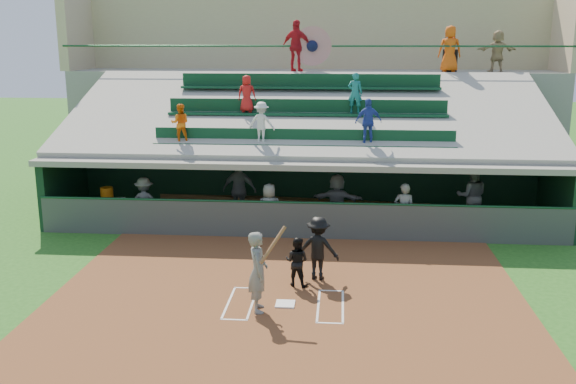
# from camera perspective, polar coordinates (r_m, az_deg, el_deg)

# --- Properties ---
(ground) EXTENTS (100.00, 100.00, 0.00)m
(ground) POSITION_cam_1_polar(r_m,az_deg,el_deg) (14.74, -0.25, -10.04)
(ground) COLOR #225818
(ground) RESTS_ON ground
(dirt_slab) EXTENTS (11.00, 9.00, 0.02)m
(dirt_slab) POSITION_cam_1_polar(r_m,az_deg,el_deg) (15.19, -0.08, -9.25)
(dirt_slab) COLOR brown
(dirt_slab) RESTS_ON ground
(home_plate) EXTENTS (0.43, 0.43, 0.03)m
(home_plate) POSITION_cam_1_polar(r_m,az_deg,el_deg) (14.72, -0.25, -9.91)
(home_plate) COLOR white
(home_plate) RESTS_ON dirt_slab
(batters_box_chalk) EXTENTS (2.65, 1.85, 0.01)m
(batters_box_chalk) POSITION_cam_1_polar(r_m,az_deg,el_deg) (14.73, -0.25, -9.95)
(batters_box_chalk) COLOR silver
(batters_box_chalk) RESTS_ON dirt_slab
(dugout_floor) EXTENTS (16.00, 3.50, 0.04)m
(dugout_floor) POSITION_cam_1_polar(r_m,az_deg,el_deg) (21.08, 1.37, -2.67)
(dugout_floor) COLOR gray
(dugout_floor) RESTS_ON ground
(concourse_slab) EXTENTS (20.00, 3.00, 4.60)m
(concourse_slab) POSITION_cam_1_polar(r_m,az_deg,el_deg) (27.22, 2.26, 5.91)
(concourse_slab) COLOR gray
(concourse_slab) RESTS_ON ground
(grandstand) EXTENTS (20.40, 10.40, 7.80)m
(grandstand) POSITION_cam_1_polar(r_m,az_deg,el_deg) (24.27, 1.92, 4.90)
(grandstand) COLOR #454945
(grandstand) RESTS_ON ground
(batter_at_plate) EXTENTS (0.90, 0.78, 1.95)m
(batter_at_plate) POSITION_cam_1_polar(r_m,az_deg,el_deg) (14.11, -2.67, -7.06)
(batter_at_plate) COLOR #60625D
(batter_at_plate) RESTS_ON dirt_slab
(catcher) EXTENTS (0.70, 0.61, 1.22)m
(catcher) POSITION_cam_1_polar(r_m,az_deg,el_deg) (15.59, 0.79, -6.20)
(catcher) COLOR black
(catcher) RESTS_ON dirt_slab
(home_umpire) EXTENTS (1.12, 0.77, 1.60)m
(home_umpire) POSITION_cam_1_polar(r_m,az_deg,el_deg) (15.98, 2.70, -5.00)
(home_umpire) COLOR black
(home_umpire) RESTS_ON dirt_slab
(dugout_bench) EXTENTS (14.21, 1.97, 0.43)m
(dugout_bench) POSITION_cam_1_polar(r_m,az_deg,el_deg) (22.22, 1.86, -1.20)
(dugout_bench) COLOR brown
(dugout_bench) RESTS_ON dugout_floor
(white_table) EXTENTS (0.96, 0.76, 0.78)m
(white_table) POSITION_cam_1_polar(r_m,az_deg,el_deg) (21.58, -15.53, -1.66)
(white_table) COLOR silver
(white_table) RESTS_ON dugout_floor
(water_cooler) EXTENTS (0.40, 0.40, 0.40)m
(water_cooler) POSITION_cam_1_polar(r_m,az_deg,el_deg) (21.46, -15.80, -0.13)
(water_cooler) COLOR #CE660C
(water_cooler) RESTS_ON white_table
(dugout_player_a) EXTENTS (1.10, 0.74, 1.59)m
(dugout_player_a) POSITION_cam_1_polar(r_m,az_deg,el_deg) (20.81, -12.64, -0.88)
(dugout_player_a) COLOR #575954
(dugout_player_a) RESTS_ON dugout_floor
(dugout_player_b) EXTENTS (1.23, 0.71, 1.98)m
(dugout_player_b) POSITION_cam_1_polar(r_m,az_deg,el_deg) (21.13, -4.32, 0.16)
(dugout_player_b) COLOR #575A55
(dugout_player_b) RESTS_ON dugout_floor
(dugout_player_c) EXTENTS (0.84, 0.60, 1.59)m
(dugout_player_c) POSITION_cam_1_polar(r_m,az_deg,el_deg) (19.47, -1.67, -1.54)
(dugout_player_c) COLOR #60635D
(dugout_player_c) RESTS_ON dugout_floor
(dugout_player_d) EXTENTS (1.65, 0.72, 1.72)m
(dugout_player_d) POSITION_cam_1_polar(r_m,az_deg,el_deg) (20.26, 4.37, -0.78)
(dugout_player_d) COLOR #61645E
(dugout_player_d) RESTS_ON dugout_floor
(dugout_player_e) EXTENTS (0.67, 0.50, 1.68)m
(dugout_player_e) POSITION_cam_1_polar(r_m,az_deg,el_deg) (19.46, 10.27, -1.63)
(dugout_player_e) COLOR #5E615B
(dugout_player_e) RESTS_ON dugout_floor
(dugout_player_f) EXTENTS (1.00, 0.80, 1.97)m
(dugout_player_f) POSITION_cam_1_polar(r_m,az_deg,el_deg) (21.10, 16.01, -0.36)
(dugout_player_f) COLOR #595C57
(dugout_player_f) RESTS_ON dugout_floor
(trash_bin) EXTENTS (0.58, 0.58, 0.87)m
(trash_bin) POSITION_cam_1_polar(r_m,az_deg,el_deg) (26.26, 14.19, 11.24)
(trash_bin) COLOR black
(trash_bin) RESTS_ON concourse_slab
(concourse_staff_a) EXTENTS (1.26, 0.80, 1.99)m
(concourse_staff_a) POSITION_cam_1_polar(r_m,az_deg,el_deg) (25.57, 0.78, 12.84)
(concourse_staff_a) COLOR red
(concourse_staff_a) RESTS_ON concourse_slab
(concourse_staff_b) EXTENTS (0.89, 0.60, 1.77)m
(concourse_staff_b) POSITION_cam_1_polar(r_m,az_deg,el_deg) (25.95, 14.19, 12.21)
(concourse_staff_b) COLOR #D54F0C
(concourse_staff_b) RESTS_ON concourse_slab
(concourse_staff_c) EXTENTS (1.50, 0.49, 1.61)m
(concourse_staff_c) POSITION_cam_1_polar(r_m,az_deg,el_deg) (27.20, 18.10, 11.84)
(concourse_staff_c) COLOR tan
(concourse_staff_c) RESTS_ON concourse_slab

